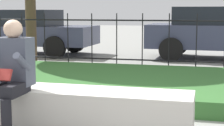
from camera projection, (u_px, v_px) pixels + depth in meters
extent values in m
cube|color=beige|center=(73.00, 109.00, 4.34)|extent=(2.74, 0.58, 0.47)
cube|color=#9B978F|center=(73.00, 125.00, 4.36)|extent=(2.63, 0.54, 0.08)
cylinder|color=black|center=(6.00, 117.00, 3.85)|extent=(0.11, 0.11, 0.38)
cube|color=black|center=(16.00, 89.00, 4.01)|extent=(0.15, 0.42, 0.13)
cube|color=#424756|center=(15.00, 61.00, 4.21)|extent=(0.38, 0.24, 0.54)
sphere|color=#DBB293|center=(13.00, 29.00, 4.14)|extent=(0.21, 0.21, 0.21)
cylinder|color=#424756|center=(22.00, 62.00, 4.01)|extent=(0.08, 0.29, 0.24)
cube|color=#B2332D|center=(3.00, 75.00, 3.97)|extent=(0.18, 0.09, 0.13)
cube|color=#33662D|center=(139.00, 84.00, 6.40)|extent=(10.27, 3.05, 0.23)
cylinder|color=black|center=(155.00, 60.00, 8.34)|extent=(8.27, 0.03, 0.03)
cylinder|color=black|center=(156.00, 20.00, 8.22)|extent=(8.27, 0.03, 0.03)
cylinder|color=black|center=(1.00, 40.00, 9.23)|extent=(0.02, 0.02, 1.30)
cylinder|color=black|center=(22.00, 40.00, 9.09)|extent=(0.02, 0.02, 1.30)
cylinder|color=black|center=(45.00, 41.00, 8.94)|extent=(0.02, 0.02, 1.30)
cylinder|color=black|center=(68.00, 41.00, 8.80)|extent=(0.02, 0.02, 1.30)
cylinder|color=black|center=(92.00, 42.00, 8.65)|extent=(0.02, 0.02, 1.30)
cylinder|color=black|center=(117.00, 42.00, 8.51)|extent=(0.02, 0.02, 1.30)
cylinder|color=black|center=(142.00, 43.00, 8.36)|extent=(0.02, 0.02, 1.30)
cylinder|color=black|center=(169.00, 43.00, 8.22)|extent=(0.02, 0.02, 1.30)
cylinder|color=black|center=(196.00, 44.00, 8.07)|extent=(0.02, 0.02, 1.30)
cube|color=#383D56|center=(219.00, 36.00, 10.51)|extent=(3.98, 1.91, 0.65)
cube|color=black|center=(214.00, 16.00, 10.47)|extent=(2.20, 1.64, 0.49)
cylinder|color=black|center=(171.00, 50.00, 10.05)|extent=(0.66, 0.22, 0.65)
cylinder|color=black|center=(178.00, 44.00, 11.73)|extent=(0.66, 0.22, 0.65)
cube|color=#383D56|center=(24.00, 35.00, 11.81)|extent=(4.58, 1.72, 0.57)
cube|color=black|center=(18.00, 18.00, 11.79)|extent=(2.53, 1.49, 0.49)
cylinder|color=black|center=(55.00, 47.00, 10.71)|extent=(0.65, 0.21, 0.64)
cylinder|color=black|center=(75.00, 43.00, 12.27)|extent=(0.65, 0.21, 0.64)
cylinder|color=#4C3D28|center=(30.00, 5.00, 9.49)|extent=(0.27, 0.27, 3.03)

